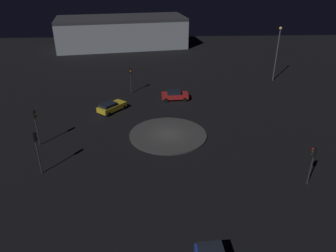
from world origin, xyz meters
The scene contains 10 objects.
ground_plane centered at (0.00, 0.00, 0.00)m, with size 117.98×117.98×0.00m, color black.
roundabout_island centered at (0.00, 0.00, 0.08)m, with size 9.20×9.20×0.16m, color #383838.
car_yellow centered at (7.50, -7.22, 0.74)m, with size 3.95×4.23×1.40m.
car_red centered at (-1.50, -11.25, 0.75)m, with size 3.98×2.19×1.41m.
traffic_light_northwest centered at (-12.42, 10.07, 2.78)m, with size 0.39×0.38×3.90m.
traffic_light_northeast centered at (12.59, 7.23, 3.17)m, with size 0.40×0.37×4.47m.
traffic_light_east centered at (14.48, 1.63, 3.02)m, with size 0.37×0.32×4.25m.
traffic_light_south centered at (5.15, -14.27, 2.90)m, with size 0.36×0.39×4.08m.
streetlamp_southwest centered at (-19.31, -19.43, 5.72)m, with size 0.49×0.49×9.16m.
store_building centered at (9.15, -46.77, 3.55)m, with size 31.93×16.85×7.10m.
Camera 1 is at (1.51, 33.54, 18.13)m, focal length 34.24 mm.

